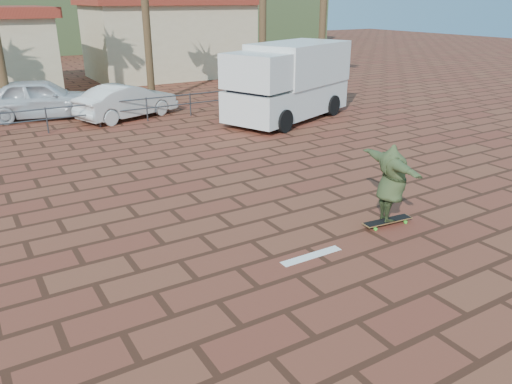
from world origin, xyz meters
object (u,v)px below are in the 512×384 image
longboard (387,221)px  skateboarder (391,183)px  car_silver (41,98)px  campervan (289,80)px  car_white (127,101)px

longboard → skateboarder: (-0.00, 0.00, 0.92)m
longboard → car_silver: (-4.77, 15.82, 0.76)m
skateboarder → campervan: 11.05m
car_silver → longboard: bearing=-149.0°
campervan → car_white: campervan is taller
longboard → car_white: size_ratio=0.29×
longboard → car_silver: 16.54m
campervan → car_white: (-5.87, 3.74, -0.92)m
longboard → car_white: bearing=102.1°
skateboarder → campervan: (4.26, 10.18, 0.63)m
campervan → car_white: 7.02m
car_silver → car_white: 3.69m
car_silver → campervan: bearing=-107.8°
longboard → car_white: 14.02m
skateboarder → car_silver: (-4.77, 15.82, -0.17)m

